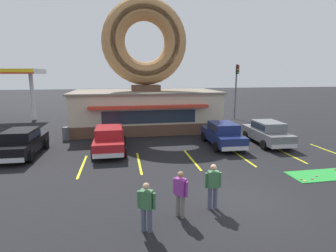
% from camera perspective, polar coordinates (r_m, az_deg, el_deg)
% --- Properties ---
extents(ground_plane, '(160.00, 160.00, 0.00)m').
position_cam_1_polar(ground_plane, '(10.90, 15.24, -15.18)').
color(ground_plane, black).
extents(donut_shop_building, '(12.30, 6.75, 10.96)m').
position_cam_1_polar(donut_shop_building, '(22.82, -4.91, 8.59)').
color(donut_shop_building, brown).
rests_on(donut_shop_building, ground).
extents(putting_mat, '(3.41, 1.41, 0.03)m').
position_cam_1_polar(putting_mat, '(14.84, 30.89, -9.13)').
color(putting_mat, green).
rests_on(putting_mat, ground).
extents(mini_donut_near_left, '(0.13, 0.13, 0.04)m').
position_cam_1_polar(mini_donut_near_left, '(13.53, 27.62, -10.57)').
color(mini_donut_near_left, '#E5C666').
rests_on(mini_donut_near_left, putting_mat).
extents(mini_donut_mid_left, '(0.13, 0.13, 0.04)m').
position_cam_1_polar(mini_donut_mid_left, '(15.80, 32.63, -8.02)').
color(mini_donut_mid_left, brown).
rests_on(mini_donut_mid_left, putting_mat).
extents(mini_donut_far_centre, '(0.13, 0.13, 0.04)m').
position_cam_1_polar(mini_donut_far_centre, '(14.44, 29.61, -9.41)').
color(mini_donut_far_centre, '#D8667F').
rests_on(mini_donut_far_centre, putting_mat).
extents(mini_donut_far_right, '(0.13, 0.13, 0.04)m').
position_cam_1_polar(mini_donut_far_right, '(13.98, 28.87, -10.00)').
color(mini_donut_far_right, '#D8667F').
rests_on(mini_donut_far_right, putting_mat).
extents(mini_donut_extra, '(0.13, 0.13, 0.04)m').
position_cam_1_polar(mini_donut_extra, '(13.66, 27.02, -10.30)').
color(mini_donut_extra, '#A5724C').
rests_on(mini_donut_extra, putting_mat).
extents(golf_ball, '(0.04, 0.04, 0.04)m').
position_cam_1_polar(golf_ball, '(14.31, 27.71, -9.40)').
color(golf_ball, white).
rests_on(golf_ball, putting_mat).
extents(car_black, '(2.05, 4.60, 1.60)m').
position_cam_1_polar(car_black, '(17.68, -29.18, -2.98)').
color(car_black, black).
rests_on(car_black, ground).
extents(car_red, '(1.98, 4.56, 1.60)m').
position_cam_1_polar(car_red, '(16.63, -12.62, -2.62)').
color(car_red, maroon).
rests_on(car_red, ground).
extents(car_grey, '(2.13, 4.63, 1.60)m').
position_cam_1_polar(car_grey, '(19.33, 20.77, -1.16)').
color(car_grey, slate).
rests_on(car_grey, ground).
extents(car_navy, '(2.07, 4.60, 1.60)m').
position_cam_1_polar(car_navy, '(17.97, 11.79, -1.55)').
color(car_navy, navy).
rests_on(car_navy, ground).
extents(pedestrian_blue_sweater_man, '(0.59, 0.26, 1.67)m').
position_cam_1_polar(pedestrian_blue_sweater_man, '(9.66, 9.76, -12.42)').
color(pedestrian_blue_sweater_man, '#474C66').
rests_on(pedestrian_blue_sweater_man, ground).
extents(pedestrian_hooded_kid, '(0.43, 0.47, 1.62)m').
position_cam_1_polar(pedestrian_hooded_kid, '(9.06, 2.72, -14.16)').
color(pedestrian_hooded_kid, slate).
rests_on(pedestrian_hooded_kid, ground).
extents(pedestrian_leather_jacket_man, '(0.54, 0.38, 1.59)m').
position_cam_1_polar(pedestrian_leather_jacket_man, '(8.32, -4.71, -16.77)').
color(pedestrian_leather_jacket_man, '#474C66').
rests_on(pedestrian_leather_jacket_man, ground).
extents(trash_bin, '(0.57, 0.57, 0.97)m').
position_cam_1_polar(trash_bin, '(20.68, -21.30, -1.48)').
color(trash_bin, '#51565B').
rests_on(trash_bin, ground).
extents(traffic_light_pole, '(0.28, 0.47, 5.80)m').
position_cam_1_polar(traffic_light_pole, '(28.89, 14.64, 8.76)').
color(traffic_light_pole, '#595B60').
rests_on(traffic_light_pole, ground).
extents(parking_stripe_far_left, '(0.12, 3.60, 0.01)m').
position_cam_1_polar(parking_stripe_far_left, '(14.72, -18.15, -8.28)').
color(parking_stripe_far_left, yellow).
rests_on(parking_stripe_far_left, ground).
extents(parking_stripe_left, '(0.12, 3.60, 0.01)m').
position_cam_1_polar(parking_stripe_left, '(14.59, -6.29, -7.94)').
color(parking_stripe_left, yellow).
rests_on(parking_stripe_left, ground).
extents(parking_stripe_mid_left, '(0.12, 3.60, 0.01)m').
position_cam_1_polar(parking_stripe_mid_left, '(15.07, 5.25, -7.28)').
color(parking_stripe_mid_left, yellow).
rests_on(parking_stripe_mid_left, ground).
extents(parking_stripe_centre, '(0.12, 3.60, 0.01)m').
position_cam_1_polar(parking_stripe_centre, '(16.10, 15.67, -6.44)').
color(parking_stripe_centre, yellow).
rests_on(parking_stripe_centre, ground).
extents(parking_stripe_mid_right, '(0.12, 3.60, 0.01)m').
position_cam_1_polar(parking_stripe_mid_right, '(17.59, 24.54, -5.55)').
color(parking_stripe_mid_right, yellow).
rests_on(parking_stripe_mid_right, ground).
extents(parking_stripe_right, '(0.12, 3.60, 0.01)m').
position_cam_1_polar(parking_stripe_right, '(19.44, 31.86, -4.72)').
color(parking_stripe_right, yellow).
rests_on(parking_stripe_right, ground).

